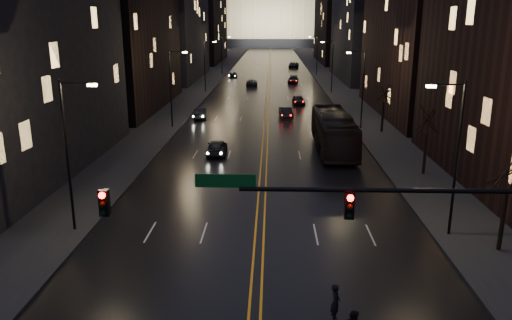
# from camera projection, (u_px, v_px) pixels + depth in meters

# --- Properties ---
(road) EXTENTS (20.00, 320.00, 0.02)m
(road) POSITION_uv_depth(u_px,v_px,m) (270.00, 65.00, 144.90)
(road) COLOR black
(road) RESTS_ON ground
(sidewalk_left) EXTENTS (8.00, 320.00, 0.16)m
(sidewalk_left) POSITION_uv_depth(u_px,v_px,m) (222.00, 64.00, 145.31)
(sidewalk_left) COLOR black
(sidewalk_left) RESTS_ON ground
(sidewalk_right) EXTENTS (8.00, 320.00, 0.16)m
(sidewalk_right) POSITION_uv_depth(u_px,v_px,m) (318.00, 64.00, 144.46)
(sidewalk_right) COLOR black
(sidewalk_right) RESTS_ON ground
(center_line) EXTENTS (0.62, 320.00, 0.01)m
(center_line) POSITION_uv_depth(u_px,v_px,m) (270.00, 64.00, 144.90)
(center_line) COLOR orange
(center_line) RESTS_ON road
(building_left_mid) EXTENTS (12.00, 30.00, 28.00)m
(building_left_mid) POSITION_uv_depth(u_px,v_px,m) (115.00, 7.00, 68.61)
(building_left_mid) COLOR black
(building_left_mid) RESTS_ON ground
(building_left_far) EXTENTS (12.00, 34.00, 20.00)m
(building_left_far) POSITION_uv_depth(u_px,v_px,m) (171.00, 32.00, 106.28)
(building_left_far) COLOR black
(building_left_far) RESTS_ON ground
(building_left_dist) EXTENTS (12.00, 40.00, 24.00)m
(building_left_dist) POSITION_uv_depth(u_px,v_px,m) (201.00, 22.00, 151.96)
(building_left_dist) COLOR black
(building_left_dist) RESTS_ON ground
(building_right_mid) EXTENTS (12.00, 34.00, 26.00)m
(building_right_mid) POSITION_uv_depth(u_px,v_px,m) (370.00, 17.00, 104.19)
(building_right_mid) COLOR black
(building_right_mid) RESTS_ON ground
(building_right_dist) EXTENTS (12.00, 40.00, 22.00)m
(building_right_dist) POSITION_uv_depth(u_px,v_px,m) (340.00, 25.00, 150.95)
(building_right_dist) COLOR black
(building_right_dist) RESTS_ON ground
(capitol) EXTENTS (90.00, 50.00, 58.50)m
(capitol) POSITION_uv_depth(u_px,v_px,m) (271.00, 11.00, 255.87)
(capitol) COLOR black
(capitol) RESTS_ON ground
(traffic_signal) EXTENTS (17.29, 0.45, 7.00)m
(traffic_signal) POSITION_uv_depth(u_px,v_px,m) (415.00, 219.00, 18.17)
(traffic_signal) COLOR black
(traffic_signal) RESTS_ON ground
(streetlamp_right_near) EXTENTS (2.13, 0.25, 9.00)m
(streetlamp_right_near) POSITION_uv_depth(u_px,v_px,m) (454.00, 152.00, 27.66)
(streetlamp_right_near) COLOR black
(streetlamp_right_near) RESTS_ON ground
(streetlamp_left_near) EXTENTS (2.13, 0.25, 9.00)m
(streetlamp_left_near) POSITION_uv_depth(u_px,v_px,m) (70.00, 149.00, 28.32)
(streetlamp_left_near) COLOR black
(streetlamp_left_near) RESTS_ON ground
(streetlamp_right_mid) EXTENTS (2.13, 0.25, 9.00)m
(streetlamp_right_mid) POSITION_uv_depth(u_px,v_px,m) (361.00, 85.00, 56.54)
(streetlamp_right_mid) COLOR black
(streetlamp_right_mid) RESTS_ON ground
(streetlamp_left_mid) EXTENTS (2.13, 0.25, 9.00)m
(streetlamp_left_mid) POSITION_uv_depth(u_px,v_px,m) (172.00, 84.00, 57.21)
(streetlamp_left_mid) COLOR black
(streetlamp_left_mid) RESTS_ON ground
(streetlamp_right_far) EXTENTS (2.13, 0.25, 9.00)m
(streetlamp_right_far) POSITION_uv_depth(u_px,v_px,m) (331.00, 64.00, 85.43)
(streetlamp_right_far) COLOR black
(streetlamp_right_far) RESTS_ON ground
(streetlamp_left_far) EXTENTS (2.13, 0.25, 9.00)m
(streetlamp_left_far) POSITION_uv_depth(u_px,v_px,m) (206.00, 63.00, 86.09)
(streetlamp_left_far) COLOR black
(streetlamp_left_far) RESTS_ON ground
(streetlamp_right_dist) EXTENTS (2.13, 0.25, 9.00)m
(streetlamp_right_dist) POSITION_uv_depth(u_px,v_px,m) (316.00, 53.00, 114.32)
(streetlamp_right_dist) COLOR black
(streetlamp_right_dist) RESTS_ON ground
(streetlamp_left_dist) EXTENTS (2.13, 0.25, 9.00)m
(streetlamp_left_dist) POSITION_uv_depth(u_px,v_px,m) (222.00, 53.00, 114.98)
(streetlamp_left_dist) COLOR black
(streetlamp_left_dist) RESTS_ON ground
(tree_right_near) EXTENTS (2.40, 2.40, 6.65)m
(tree_right_near) POSITION_uv_depth(u_px,v_px,m) (509.00, 172.00, 25.81)
(tree_right_near) COLOR black
(tree_right_near) RESTS_ON ground
(tree_right_mid) EXTENTS (2.40, 2.40, 6.65)m
(tree_right_mid) POSITION_uv_depth(u_px,v_px,m) (428.00, 120.00, 39.29)
(tree_right_mid) COLOR black
(tree_right_mid) RESTS_ON ground
(tree_right_far) EXTENTS (2.40, 2.40, 6.65)m
(tree_right_far) POSITION_uv_depth(u_px,v_px,m) (384.00, 93.00, 54.70)
(tree_right_far) COLOR black
(tree_right_far) RESTS_ON ground
(bus) EXTENTS (3.19, 13.40, 3.73)m
(bus) POSITION_uv_depth(u_px,v_px,m) (334.00, 131.00, 47.93)
(bus) COLOR black
(bus) RESTS_ON ground
(oncoming_car_a) EXTENTS (1.84, 4.43, 1.50)m
(oncoming_car_a) POSITION_uv_depth(u_px,v_px,m) (217.00, 147.00, 46.57)
(oncoming_car_a) COLOR black
(oncoming_car_a) RESTS_ON ground
(oncoming_car_b) EXTENTS (2.05, 4.49, 1.43)m
(oncoming_car_b) POSITION_uv_depth(u_px,v_px,m) (200.00, 113.00, 63.90)
(oncoming_car_b) COLOR black
(oncoming_car_b) RESTS_ON ground
(oncoming_car_c) EXTENTS (2.26, 4.69, 1.29)m
(oncoming_car_c) POSITION_uv_depth(u_px,v_px,m) (252.00, 83.00, 96.67)
(oncoming_car_c) COLOR black
(oncoming_car_c) RESTS_ON ground
(oncoming_car_d) EXTENTS (2.48, 4.82, 1.34)m
(oncoming_car_d) POSITION_uv_depth(u_px,v_px,m) (233.00, 75.00, 110.68)
(oncoming_car_d) COLOR black
(oncoming_car_d) RESTS_ON ground
(receding_car_a) EXTENTS (1.87, 4.23, 1.35)m
(receding_car_a) POSITION_uv_depth(u_px,v_px,m) (286.00, 113.00, 64.42)
(receding_car_a) COLOR black
(receding_car_a) RESTS_ON ground
(receding_car_b) EXTENTS (1.96, 4.17, 1.38)m
(receding_car_b) POSITION_uv_depth(u_px,v_px,m) (298.00, 100.00, 74.82)
(receding_car_b) COLOR black
(receding_car_b) RESTS_ON ground
(receding_car_c) EXTENTS (2.47, 5.14, 1.44)m
(receding_car_c) POSITION_uv_depth(u_px,v_px,m) (293.00, 80.00, 100.75)
(receding_car_c) COLOR black
(receding_car_c) RESTS_ON ground
(receding_car_d) EXTENTS (3.05, 5.78, 1.55)m
(receding_car_d) POSITION_uv_depth(u_px,v_px,m) (294.00, 65.00, 134.72)
(receding_car_d) COLOR black
(receding_car_d) RESTS_ON ground
(pedestrian_a) EXTENTS (0.48, 0.66, 1.67)m
(pedestrian_a) POSITION_uv_depth(u_px,v_px,m) (336.00, 302.00, 20.63)
(pedestrian_a) COLOR black
(pedestrian_a) RESTS_ON ground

